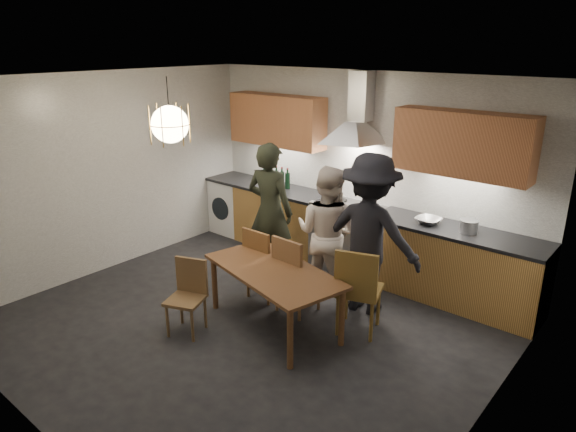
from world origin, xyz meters
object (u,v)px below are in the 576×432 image
Objects in this scene: chair_back_left at (262,259)px; person_right at (369,234)px; stock_pot at (469,227)px; mixing_bowl at (428,221)px; person_left at (270,211)px; chair_front at (188,291)px; dining_table at (274,276)px; person_mid at (327,233)px; wine_bottles at (276,176)px.

chair_back_left is 1.29m from person_right.
chair_back_left is 4.46× the size of stock_pot.
person_right reaches higher than mixing_bowl.
chair_back_left is 0.77m from person_left.
person_left reaches higher than mixing_bowl.
mixing_bowl is at bearing -121.56° from person_right.
chair_front is at bearing 91.04° from person_left.
dining_table is 1.33m from person_left.
chair_back_left is 0.82m from person_mid.
person_mid reaches higher than wine_bottles.
stock_pot is (0.48, 0.01, 0.03)m from mixing_bowl.
chair_front is at bearing 44.02° from person_right.
chair_back_left is 1.13× the size of chair_front.
dining_table is 5.86× the size of mixing_bowl.
wine_bottles is at bearing -40.00° from person_mid.
person_mid reaches higher than chair_front.
wine_bottles reaches higher than chair_back_left.
wine_bottles is at bearing 143.79° from dining_table.
chair_back_left is at bearing 157.27° from dining_table.
person_mid is at bearing -134.71° from chair_back_left.
person_left is 1.09× the size of person_mid.
dining_table is 0.95m from person_mid.
dining_table is 2.46m from wine_bottles.
chair_back_left reaches higher than dining_table.
mixing_bowl reaches higher than dining_table.
person_right is (1.20, 1.60, 0.46)m from chair_front.
chair_front is at bearing -129.87° from stock_pot.
person_right is at bearing -150.89° from chair_back_left.
chair_front is at bearing 82.64° from chair_back_left.
chair_back_left is 0.50× the size of person_left.
stock_pot is (2.25, 0.83, 0.08)m from person_left.
person_left reaches higher than chair_back_left.
wine_bottles reaches higher than chair_front.
wine_bottles is (-0.92, 2.47, 0.60)m from chair_front.
chair_front is at bearing -69.55° from wine_bottles.
wine_bottles is at bearing 178.16° from mixing_bowl.
dining_table is at bearing 22.70° from chair_front.
person_mid is (0.92, -0.02, -0.07)m from person_left.
mixing_bowl is at bearing -162.91° from person_left.
chair_back_left is at bearing 115.74° from person_left.
wine_bottles is at bearing -31.34° from person_right.
chair_back_left reaches higher than chair_front.
chair_front is 3.95× the size of stock_pot.
mixing_bowl is (0.86, 0.84, 0.12)m from person_mid.
wine_bottles is (-1.57, 1.84, 0.46)m from dining_table.
chair_front is 2.71m from wine_bottles.
chair_front is 0.43× the size of person_right.
person_mid is 8.09× the size of stock_pot.
person_right is 0.86m from mixing_bowl.
person_left is at bearing -56.45° from chair_back_left.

